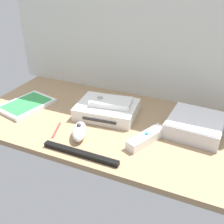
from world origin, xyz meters
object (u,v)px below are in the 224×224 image
at_px(sensor_bar, 80,153).
at_px(game_case, 26,105).
at_px(remote_wand, 146,138).
at_px(remote_nunchuk, 79,131).
at_px(mini_computer, 195,125).
at_px(game_console, 107,109).
at_px(remote_classic_pad, 111,102).
at_px(stylus_pen, 56,129).

bearing_deg(sensor_bar, game_case, 152.28).
height_order(remote_wand, remote_nunchuk, remote_nunchuk).
bearing_deg(sensor_bar, mini_computer, 42.31).
xyz_separation_m(game_console, remote_classic_pad, (0.01, 0.00, 0.03)).
distance_m(game_console, game_case, 0.32).
height_order(game_console, stylus_pen, game_console).
bearing_deg(game_case, sensor_bar, -14.63).
height_order(game_console, remote_classic_pad, remote_classic_pad).
bearing_deg(mini_computer, game_case, -172.32).
bearing_deg(stylus_pen, remote_nunchuk, 0.03).
bearing_deg(game_case, remote_classic_pad, 25.41).
xyz_separation_m(sensor_bar, stylus_pen, (-0.14, 0.08, -0.00)).
bearing_deg(game_case, mini_computer, 20.56).
relative_size(remote_wand, stylus_pen, 1.66).
relative_size(mini_computer, remote_nunchuk, 1.65).
height_order(game_case, remote_classic_pad, remote_classic_pad).
xyz_separation_m(game_console, remote_wand, (0.18, -0.10, -0.01)).
relative_size(remote_classic_pad, sensor_bar, 0.65).
distance_m(game_console, stylus_pen, 0.20).
bearing_deg(game_console, game_case, -173.18).
height_order(remote_wand, stylus_pen, remote_wand).
bearing_deg(game_case, game_console, 25.35).
relative_size(mini_computer, stylus_pen, 2.01).
xyz_separation_m(remote_classic_pad, sensor_bar, (0.01, -0.25, -0.05)).
bearing_deg(sensor_bar, game_console, 96.13).
xyz_separation_m(remote_classic_pad, stylus_pen, (-0.12, -0.17, -0.05)).
bearing_deg(sensor_bar, remote_classic_pad, 92.89).
bearing_deg(mini_computer, sensor_bar, -137.48).
bearing_deg(game_console, mini_computer, -2.87).
distance_m(mini_computer, sensor_bar, 0.38).
bearing_deg(remote_nunchuk, mini_computer, 4.98).
relative_size(game_console, remote_nunchuk, 2.06).
relative_size(mini_computer, sensor_bar, 0.75).
bearing_deg(game_console, sensor_bar, -89.31).
relative_size(mini_computer, remote_wand, 1.21).
bearing_deg(game_case, stylus_pen, -12.33).
bearing_deg(stylus_pen, game_case, 154.79).
xyz_separation_m(remote_wand, sensor_bar, (-0.15, -0.14, -0.01)).
bearing_deg(stylus_pen, remote_classic_pad, 52.99).
xyz_separation_m(mini_computer, remote_wand, (-0.13, -0.12, -0.01)).
height_order(remote_nunchuk, stylus_pen, remote_nunchuk).
height_order(mini_computer, sensor_bar, mini_computer).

